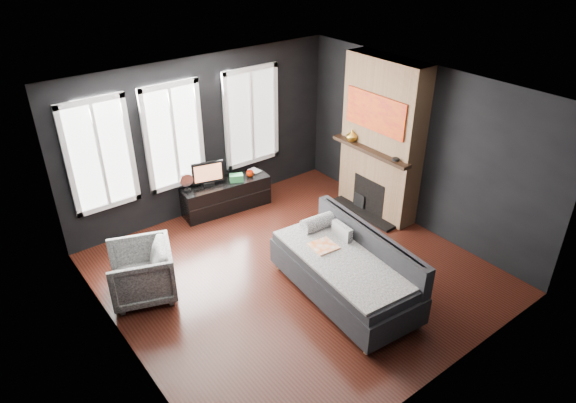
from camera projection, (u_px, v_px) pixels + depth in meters
floor at (295, 273)px, 7.55m from camera, size 5.00×5.00×0.00m
ceiling at (297, 95)px, 6.22m from camera, size 5.00×5.00×0.00m
wall_back at (203, 137)px, 8.61m from camera, size 5.00×0.02×2.70m
wall_left at (115, 260)px, 5.56m from camera, size 0.02×5.00×2.70m
wall_right at (418, 147)px, 8.21m from camera, size 0.02×5.00×2.70m
windows at (173, 81)px, 7.83m from camera, size 4.00×0.16×1.76m
fireplace at (382, 139)px, 8.52m from camera, size 0.70×1.62×2.70m
sofa at (344, 268)px, 6.88m from camera, size 1.31×2.31×0.96m
stripe_pillow at (342, 236)px, 7.18m from camera, size 0.11×0.37×0.36m
armchair at (141, 270)px, 6.92m from camera, size 1.01×1.04×0.85m
media_console at (226, 195)px, 9.07m from camera, size 1.61×0.65×0.54m
monitor at (208, 172)px, 8.70m from camera, size 0.57×0.25×0.49m
desk_fan at (187, 182)px, 8.56m from camera, size 0.26×0.26×0.32m
mug at (250, 173)px, 9.08m from camera, size 0.14×0.11×0.13m
book at (251, 167)px, 9.19m from camera, size 0.17×0.04×0.23m
storage_box at (236, 178)px, 8.92m from camera, size 0.27×0.23×0.13m
mantel_vase at (352, 135)px, 8.71m from camera, size 0.24×0.24×0.20m
mantel_clock at (396, 159)px, 8.06m from camera, size 0.14×0.14×0.04m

